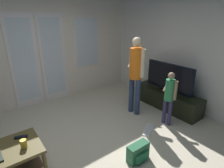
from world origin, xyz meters
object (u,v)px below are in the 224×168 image
Objects in this scene: flat_screen_tv at (169,77)px; cup_near_edge at (24,144)px; backpack at (138,152)px; tv_remote_black at (21,137)px; coffee_table at (3,160)px; tv_stand at (166,99)px; person_adult at (136,70)px; loose_keyboard at (149,130)px; person_child at (169,94)px.

flat_screen_tv is 10.80× the size of cup_near_edge.
backpack is 2.09× the size of tv_remote_black.
coffee_table is 2.57× the size of backpack.
tv_stand is 0.98× the size of person_adult.
person_adult is 1.23m from loose_keyboard.
cup_near_edge reaches higher than coffee_table.
flat_screen_tv is 2.03m from backpack.
person_child is at bearing -8.38° from coffee_table.
person_adult is (-0.79, 0.28, 0.79)m from tv_stand.
person_child reaches higher than loose_keyboard.
tv_stand is 9.66× the size of tv_remote_black.
person_child reaches higher than cup_near_edge.
person_adult is (-0.78, 0.28, 0.25)m from flat_screen_tv.
person_child is 0.79m from loose_keyboard.
tv_remote_black is (-1.38, 0.93, 0.35)m from backpack.
flat_screen_tv reaches higher than loose_keyboard.
person_adult is 4.72× the size of backpack.
tv_remote_black reaches higher than loose_keyboard.
flat_screen_tv is at bearing 2.25° from cup_near_edge.
tv_stand is 1.37× the size of flat_screen_tv.
backpack is at bearing -155.12° from tv_stand.
tv_remote_black is at bearing 177.90° from flat_screen_tv.
tv_remote_black is (-2.09, 0.51, 0.48)m from loose_keyboard.
flat_screen_tv is 1.10× the size of person_child.
tv_stand is at bearing 37.50° from person_child.
coffee_table is 2.03× the size of loose_keyboard.
flat_screen_tv is 0.75m from person_child.
flat_screen_tv is at bearing 37.81° from person_child.
person_adult is 15.12× the size of cup_near_edge.
coffee_table is 3.42m from flat_screen_tv.
loose_keyboard is (-0.26, -0.68, -0.99)m from person_adult.
coffee_table is 2.40m from loose_keyboard.
tv_stand reaches higher than loose_keyboard.
flat_screen_tv is 3.15m from cup_near_edge.
person_adult is at bearing 160.20° from tv_stand.
loose_keyboard is (-0.46, 0.05, -0.64)m from person_child.
tv_stand is at bearing 20.27° from tv_remote_black.
coffee_table is 0.32m from cup_near_edge.
person_adult is 9.87× the size of tv_remote_black.
person_child is at bearing 9.89° from tv_remote_black.
backpack is at bearing -131.48° from person_adult.
tv_remote_black reaches higher than tv_stand.
tv_stand is at bearing 24.88° from backpack.
tv_stand is at bearing -65.32° from flat_screen_tv.
tv_remote_black is at bearing 177.83° from tv_stand.
flat_screen_tv is 2.66× the size of loose_keyboard.
person_child reaches higher than tv_remote_black.
cup_near_edge is (-2.56, 0.33, -0.12)m from person_child.
person_adult reaches higher than tv_remote_black.
backpack is at bearing -149.38° from loose_keyboard.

